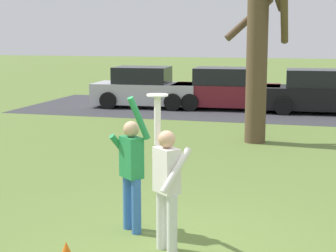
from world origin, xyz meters
TOP-DOWN VIEW (x-y plane):
  - ground_plane at (0.00, 0.00)m, footprint 120.00×120.00m
  - person_catcher at (-0.04, -0.21)m, footprint 0.56×0.55m
  - person_defender at (-0.75, 0.41)m, footprint 0.65×0.65m
  - frisbee_disc at (-0.21, -0.07)m, footprint 0.28×0.28m
  - parked_car_silver at (-4.88, 13.99)m, footprint 4.20×2.23m
  - parked_car_maroon at (-1.71, 14.26)m, footprint 4.20×2.23m
  - parked_car_black at (1.76, 14.12)m, footprint 4.20×2.23m
  - parking_strip at (-1.51, 14.16)m, footprint 15.93×6.40m
  - bare_tree_tall at (0.22, 7.81)m, footprint 1.72×1.73m

SIDE VIEW (x-z plane):
  - ground_plane at x=0.00m, z-range 0.00..0.00m
  - parking_strip at x=-1.51m, z-range 0.00..0.01m
  - parked_car_silver at x=-4.88m, z-range -0.07..1.52m
  - parked_car_maroon at x=-1.71m, z-range -0.07..1.52m
  - parked_car_black at x=1.76m, z-range -0.07..1.52m
  - person_defender at x=-0.75m, z-range -0.04..2.00m
  - person_catcher at x=-0.04m, z-range -0.06..2.02m
  - frisbee_disc at x=-0.21m, z-range 2.08..2.10m
  - bare_tree_tall at x=0.22m, z-range 0.13..6.13m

